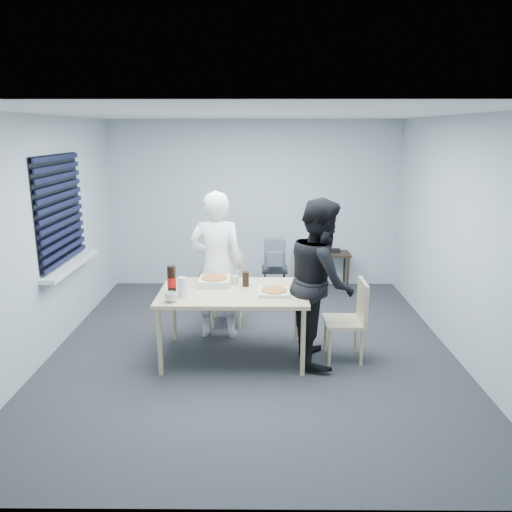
{
  "coord_description": "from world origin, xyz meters",
  "views": [
    {
      "loc": [
        0.08,
        -5.29,
        2.44
      ],
      "look_at": [
        0.04,
        0.1,
        1.07
      ],
      "focal_mm": 35.0,
      "sensor_mm": 36.0,
      "label": 1
    }
  ],
  "objects_px": {
    "dining_table": "(233,296)",
    "mug_b": "(235,280)",
    "chair_far": "(227,283)",
    "person_black": "(321,281)",
    "backpack": "(275,254)",
    "stool": "(274,275)",
    "soda_bottle": "(172,281)",
    "person_white": "(217,265)",
    "mug_a": "(171,297)",
    "side_table": "(322,258)",
    "chair_right": "(352,315)"
  },
  "relations": [
    {
      "from": "dining_table",
      "to": "mug_b",
      "type": "relative_size",
      "value": 15.7
    },
    {
      "from": "mug_b",
      "to": "chair_far",
      "type": "bearing_deg",
      "value": 100.36
    },
    {
      "from": "person_black",
      "to": "backpack",
      "type": "bearing_deg",
      "value": 12.97
    },
    {
      "from": "person_black",
      "to": "stool",
      "type": "bearing_deg",
      "value": 12.88
    },
    {
      "from": "dining_table",
      "to": "soda_bottle",
      "type": "relative_size",
      "value": 5.13
    },
    {
      "from": "person_black",
      "to": "soda_bottle",
      "type": "relative_size",
      "value": 5.79
    },
    {
      "from": "person_white",
      "to": "stool",
      "type": "height_order",
      "value": "person_white"
    },
    {
      "from": "dining_table",
      "to": "soda_bottle",
      "type": "height_order",
      "value": "soda_bottle"
    },
    {
      "from": "person_black",
      "to": "mug_a",
      "type": "distance_m",
      "value": 1.57
    },
    {
      "from": "dining_table",
      "to": "side_table",
      "type": "height_order",
      "value": "dining_table"
    },
    {
      "from": "chair_right",
      "to": "side_table",
      "type": "height_order",
      "value": "chair_right"
    },
    {
      "from": "dining_table",
      "to": "backpack",
      "type": "relative_size",
      "value": 3.65
    },
    {
      "from": "chair_far",
      "to": "chair_right",
      "type": "distance_m",
      "value": 1.81
    },
    {
      "from": "chair_far",
      "to": "stool",
      "type": "xyz_separation_m",
      "value": [
        0.64,
        0.77,
        -0.12
      ]
    },
    {
      "from": "dining_table",
      "to": "mug_a",
      "type": "height_order",
      "value": "mug_a"
    },
    {
      "from": "chair_far",
      "to": "mug_a",
      "type": "relative_size",
      "value": 7.24
    },
    {
      "from": "person_white",
      "to": "person_black",
      "type": "xyz_separation_m",
      "value": [
        1.16,
        -0.63,
        0.0
      ]
    },
    {
      "from": "chair_right",
      "to": "person_white",
      "type": "distance_m",
      "value": 1.68
    },
    {
      "from": "stool",
      "to": "chair_far",
      "type": "bearing_deg",
      "value": -129.72
    },
    {
      "from": "person_black",
      "to": "mug_a",
      "type": "xyz_separation_m",
      "value": [
        -1.54,
        -0.32,
        -0.07
      ]
    },
    {
      "from": "mug_b",
      "to": "person_black",
      "type": "bearing_deg",
      "value": -17.89
    },
    {
      "from": "side_table",
      "to": "mug_b",
      "type": "height_order",
      "value": "mug_b"
    },
    {
      "from": "side_table",
      "to": "person_white",
      "type": "bearing_deg",
      "value": -128.23
    },
    {
      "from": "dining_table",
      "to": "side_table",
      "type": "bearing_deg",
      "value": 62.98
    },
    {
      "from": "soda_bottle",
      "to": "chair_far",
      "type": "bearing_deg",
      "value": 67.41
    },
    {
      "from": "dining_table",
      "to": "person_white",
      "type": "bearing_deg",
      "value": 110.92
    },
    {
      "from": "chair_far",
      "to": "person_white",
      "type": "relative_size",
      "value": 0.5
    },
    {
      "from": "dining_table",
      "to": "mug_a",
      "type": "relative_size",
      "value": 12.76
    },
    {
      "from": "person_white",
      "to": "chair_far",
      "type": "bearing_deg",
      "value": -100.24
    },
    {
      "from": "soda_bottle",
      "to": "mug_a",
      "type": "bearing_deg",
      "value": -82.87
    },
    {
      "from": "person_black",
      "to": "backpack",
      "type": "xyz_separation_m",
      "value": [
        -0.43,
        1.87,
        -0.17
      ]
    },
    {
      "from": "dining_table",
      "to": "mug_a",
      "type": "bearing_deg",
      "value": -149.14
    },
    {
      "from": "person_white",
      "to": "person_black",
      "type": "relative_size",
      "value": 1.0
    },
    {
      "from": "stool",
      "to": "chair_right",
      "type": "bearing_deg",
      "value": -67.62
    },
    {
      "from": "person_white",
      "to": "side_table",
      "type": "relative_size",
      "value": 2.04
    },
    {
      "from": "chair_far",
      "to": "person_black",
      "type": "height_order",
      "value": "person_black"
    },
    {
      "from": "person_white",
      "to": "stool",
      "type": "distance_m",
      "value": 1.53
    },
    {
      "from": "dining_table",
      "to": "soda_bottle",
      "type": "bearing_deg",
      "value": -169.23
    },
    {
      "from": "dining_table",
      "to": "person_white",
      "type": "relative_size",
      "value": 0.89
    },
    {
      "from": "chair_far",
      "to": "mug_b",
      "type": "xyz_separation_m",
      "value": [
        0.15,
        -0.82,
        0.3
      ]
    },
    {
      "from": "backpack",
      "to": "mug_a",
      "type": "xyz_separation_m",
      "value": [
        -1.1,
        -2.19,
        0.1
      ]
    },
    {
      "from": "backpack",
      "to": "dining_table",
      "type": "bearing_deg",
      "value": -86.91
    },
    {
      "from": "chair_far",
      "to": "mug_a",
      "type": "xyz_separation_m",
      "value": [
        -0.46,
        -1.43,
        0.3
      ]
    },
    {
      "from": "soda_bottle",
      "to": "side_table",
      "type": "bearing_deg",
      "value": 53.87
    },
    {
      "from": "person_white",
      "to": "mug_a",
      "type": "distance_m",
      "value": 1.02
    },
    {
      "from": "person_white",
      "to": "soda_bottle",
      "type": "height_order",
      "value": "person_white"
    },
    {
      "from": "person_black",
      "to": "person_white",
      "type": "bearing_deg",
      "value": 61.41
    },
    {
      "from": "person_black",
      "to": "mug_a",
      "type": "bearing_deg",
      "value": 101.6
    },
    {
      "from": "chair_right",
      "to": "soda_bottle",
      "type": "bearing_deg",
      "value": -178.04
    },
    {
      "from": "side_table",
      "to": "backpack",
      "type": "relative_size",
      "value": 2.01
    }
  ]
}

